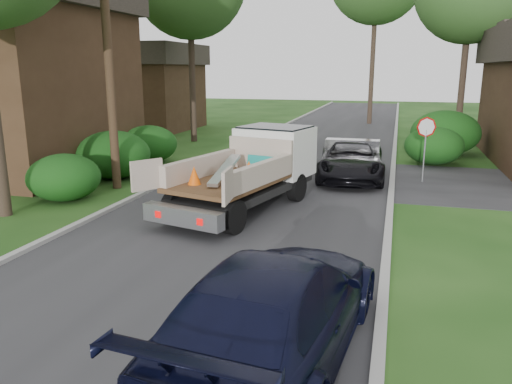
{
  "coord_description": "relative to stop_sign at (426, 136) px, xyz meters",
  "views": [
    {
      "loc": [
        4.14,
        -10.58,
        4.18
      ],
      "look_at": [
        0.85,
        1.08,
        1.2
      ],
      "focal_mm": 35.0,
      "sensor_mm": 36.0,
      "label": 1
    }
  ],
  "objects": [
    {
      "name": "stop_sign",
      "position": [
        0.0,
        0.0,
        0.0
      ],
      "size": [
        0.71,
        0.32,
        2.48
      ],
      "color": "slate",
      "rests_on": "ground"
    },
    {
      "name": "road",
      "position": [
        -5.2,
        1.0,
        -1.77
      ],
      "size": [
        8.0,
        90.0,
        0.02
      ],
      "primitive_type": "cube",
      "color": "#28282B",
      "rests_on": "ground"
    },
    {
      "name": "flatbed_truck",
      "position": [
        -5.21,
        -4.65,
        -0.49
      ],
      "size": [
        4.01,
        6.66,
        2.36
      ],
      "rotation": [
        0.0,
        0.0,
        -0.24
      ],
      "color": "black",
      "rests_on": "ground"
    },
    {
      "name": "black_pickup",
      "position": [
        -2.7,
        -0.11,
        -1.04
      ],
      "size": [
        2.81,
        5.46,
        1.47
      ],
      "primitive_type": "imported",
      "rotation": [
        0.0,
        0.0,
        0.07
      ],
      "color": "black",
      "rests_on": "ground"
    },
    {
      "name": "hedge_right_b",
      "position": [
        1.3,
        7.0,
        -0.67
      ],
      "size": [
        3.38,
        3.38,
        2.21
      ],
      "primitive_type": "ellipsoid",
      "color": "#0E3E10",
      "rests_on": "ground"
    },
    {
      "name": "utility_pole",
      "position": [
        -10.68,
        -4.02,
        3.4
      ],
      "size": [
        2.42,
        1.25,
        10.0
      ],
      "color": "#382619",
      "rests_on": "ground"
    },
    {
      "name": "curb_left",
      "position": [
        -9.3,
        1.0,
        -1.72
      ],
      "size": [
        0.2,
        90.0,
        0.12
      ],
      "primitive_type": "cube",
      "color": "#9E9E99",
      "rests_on": "ground"
    },
    {
      "name": "hedge_right_a",
      "position": [
        0.6,
        4.0,
        -0.93
      ],
      "size": [
        2.6,
        2.6,
        1.7
      ],
      "primitive_type": "ellipsoid",
      "color": "#0E3E10",
      "rests_on": "ground"
    },
    {
      "name": "curb_right",
      "position": [
        -1.1,
        1.0,
        -1.72
      ],
      "size": [
        0.2,
        90.0,
        0.12
      ],
      "primitive_type": "cube",
      "color": "#9E9E99",
      "rests_on": "ground"
    },
    {
      "name": "hedge_left_a",
      "position": [
        -11.4,
        -6.0,
        -1.01
      ],
      "size": [
        2.34,
        2.34,
        1.53
      ],
      "primitive_type": "ellipsoid",
      "color": "#0E3E10",
      "rests_on": "ground"
    },
    {
      "name": "hedge_left_c",
      "position": [
        -12.0,
        1.0,
        -0.93
      ],
      "size": [
        2.6,
        2.6,
        1.7
      ],
      "primitive_type": "ellipsoid",
      "color": "#0E3E10",
      "rests_on": "ground"
    },
    {
      "name": "ground",
      "position": [
        -5.2,
        -9.0,
        -1.78
      ],
      "size": [
        120.0,
        120.0,
        0.0
      ],
      "primitive_type": "plane",
      "color": "#193E11",
      "rests_on": "ground"
    },
    {
      "name": "hedge_left_b",
      "position": [
        -11.7,
        -2.5,
        -0.84
      ],
      "size": [
        2.86,
        2.86,
        1.87
      ],
      "primitive_type": "ellipsoid",
      "color": "#0E3E10",
      "rests_on": "ground"
    },
    {
      "name": "house_left_far",
      "position": [
        -18.7,
        13.0,
        1.27
      ],
      "size": [
        7.56,
        7.56,
        6.0
      ],
      "color": "#3B2618",
      "rests_on": "ground"
    },
    {
      "name": "navy_suv",
      "position": [
        -2.6,
        -13.12,
        -0.96
      ],
      "size": [
        2.84,
        5.81,
        1.63
      ],
      "primitive_type": "imported",
      "rotation": [
        0.0,
        0.0,
        3.04
      ],
      "color": "black",
      "rests_on": "ground"
    }
  ]
}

